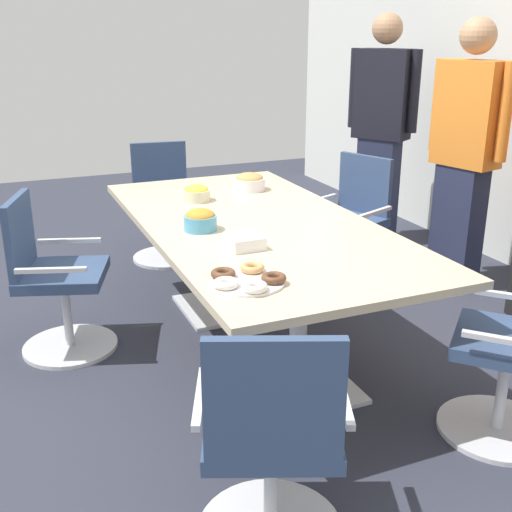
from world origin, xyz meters
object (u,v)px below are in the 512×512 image
conference_table (256,243)px  office_chair_0 (164,208)px  donut_platter (247,279)px  office_chair_2 (272,450)px  snack_bowl_chips_orange (200,220)px  napkin_pile (245,242)px  person_standing_1 (465,152)px  snack_bowl_cookies (249,182)px  office_chair_4 (350,228)px  snack_bowl_chips_yellow (196,193)px  person_standing_0 (381,127)px  office_chair_1 (54,284)px

conference_table → office_chair_0: (-1.70, -0.09, -0.22)m
donut_platter → office_chair_2: bearing=-14.8°
snack_bowl_chips_orange → office_chair_0: bearing=172.0°
donut_platter → napkin_pile: size_ratio=1.99×
conference_table → napkin_pile: bearing=-29.8°
donut_platter → office_chair_0: bearing=173.2°
conference_table → person_standing_1: 1.74m
office_chair_0 → snack_bowl_chips_orange: (1.72, -0.24, 0.40)m
person_standing_1 → napkin_pile: size_ratio=11.27×
donut_platter → snack_bowl_cookies: bearing=157.4°
office_chair_4 → snack_bowl_chips_orange: office_chair_4 is taller
snack_bowl_chips_yellow → napkin_pile: (0.96, -0.06, -0.02)m
office_chair_2 → napkin_pile: bearing=94.9°
office_chair_2 → napkin_pile: size_ratio=5.58×
office_chair_0 → person_standing_1: size_ratio=0.50×
napkin_pile → person_standing_0: bearing=132.6°
office_chair_2 → person_standing_0: size_ratio=0.48×
office_chair_0 → person_standing_0: person_standing_0 is taller
office_chair_2 → person_standing_0: bearing=73.8°
person_standing_1 → snack_bowl_chips_orange: bearing=85.6°
person_standing_0 → snack_bowl_cookies: size_ratio=9.04×
office_chair_4 → napkin_pile: office_chair_4 is taller
office_chair_4 → napkin_pile: 1.67m
office_chair_1 → person_standing_1: 2.81m
person_standing_0 → office_chair_2: bearing=109.8°
snack_bowl_chips_yellow → office_chair_0: bearing=176.3°
snack_bowl_chips_yellow → napkin_pile: snack_bowl_chips_yellow is taller
office_chair_1 → snack_bowl_cookies: (-0.32, 1.32, 0.40)m
office_chair_1 → snack_bowl_cookies: bearing=122.2°
conference_table → person_standing_1: person_standing_1 is taller
office_chair_2 → office_chair_4: bearing=75.8°
office_chair_1 → conference_table: bearing=88.9°
conference_table → person_standing_1: (-0.31, 1.68, 0.34)m
office_chair_0 → donut_platter: office_chair_0 is taller
snack_bowl_chips_orange → napkin_pile: (0.37, 0.11, -0.02)m
office_chair_4 → person_standing_0: 1.16m
conference_table → office_chair_0: size_ratio=2.64×
office_chair_1 → office_chair_0: bearing=161.6°
person_standing_0 → conference_table: bearing=97.3°
person_standing_1 → snack_bowl_chips_yellow: size_ratio=10.69×
person_standing_1 → person_standing_0: bearing=-15.2°
office_chair_1 → snack_bowl_chips_orange: size_ratio=5.15×
snack_bowl_chips_orange → office_chair_1: bearing=-118.4°
office_chair_1 → office_chair_4: (-0.29, 2.09, 0.00)m
person_standing_0 → snack_bowl_cookies: (0.68, -1.46, -0.19)m
office_chair_0 → snack_bowl_chips_orange: 1.78m
snack_bowl_cookies → office_chair_1: bearing=-76.3°
office_chair_1 → office_chair_2: same height
snack_bowl_cookies → napkin_pile: (1.09, -0.47, -0.02)m
snack_bowl_cookies → snack_bowl_chips_orange: 0.93m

